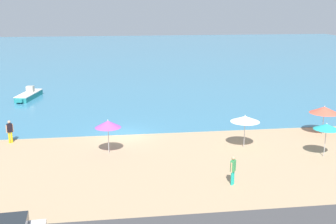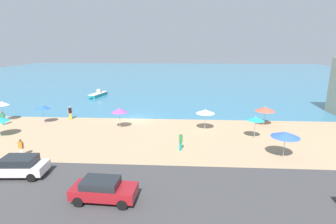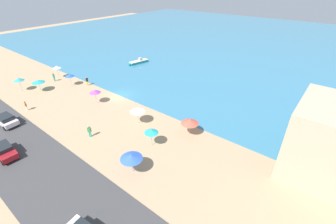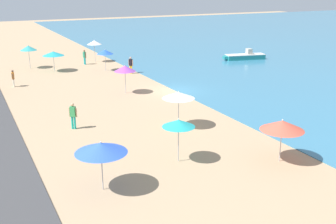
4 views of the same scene
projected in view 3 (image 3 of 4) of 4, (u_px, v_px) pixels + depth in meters
name	position (u px, v px, depth m)	size (l,w,h in m)	color
ground_plane	(121.00, 96.00, 40.65)	(160.00, 160.00, 0.00)	tan
sea	(241.00, 40.00, 77.74)	(150.00, 110.00, 0.05)	teal
coastal_road	(13.00, 146.00, 28.49)	(80.00, 8.00, 0.06)	#3E3D3F
beach_umbrella_0	(190.00, 122.00, 29.68)	(2.35, 2.35, 2.39)	#B2B2B7
beach_umbrella_1	(70.00, 75.00, 43.71)	(1.77, 1.77, 2.38)	#B2B2B7
beach_umbrella_2	(151.00, 131.00, 27.58)	(1.77, 1.77, 2.44)	#B2B2B7
beach_umbrella_3	(38.00, 81.00, 41.49)	(2.29, 2.29, 2.24)	#B2B2B7
beach_umbrella_4	(137.00, 110.00, 31.97)	(2.16, 2.16, 2.49)	#B2B2B7
beach_umbrella_5	(18.00, 79.00, 41.48)	(1.82, 1.82, 2.62)	#B2B2B7
beach_umbrella_6	(57.00, 67.00, 46.87)	(1.71, 1.71, 2.68)	#B2B2B7
beach_umbrella_7	(131.00, 157.00, 23.77)	(2.43, 2.43, 2.41)	#B2B2B7
beach_umbrella_8	(95.00, 91.00, 37.29)	(1.86, 1.86, 2.51)	#B2B2B7
bather_0	(26.00, 105.00, 35.86)	(0.57, 0.26, 1.59)	silver
bather_1	(89.00, 131.00, 29.74)	(0.40, 0.46, 1.77)	#1BA996
bather_2	(87.00, 81.00, 44.18)	(0.49, 0.38, 1.78)	yellow
bather_3	(54.00, 77.00, 46.03)	(0.55, 0.32, 1.72)	teal
parked_car_0	(5.00, 150.00, 26.57)	(4.11, 2.00, 1.46)	maroon
parked_car_3	(6.00, 120.00, 32.29)	(4.31, 2.19, 1.52)	silver
skiff_nearshore	(139.00, 62.00, 55.88)	(2.41, 5.43, 1.32)	teal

